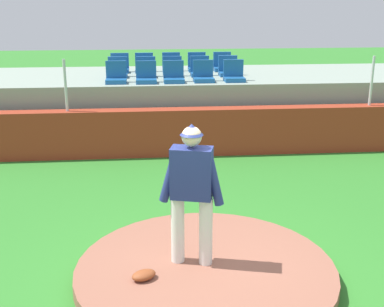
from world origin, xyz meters
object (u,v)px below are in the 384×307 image
object	(u,v)px
baseball	(175,242)
stadium_chair_14	(222,65)
stadium_chair_9	(228,69)
stadium_chair_13	(197,65)
stadium_chair_3	(203,75)
stadium_chair_6	(146,71)
pitcher	(192,185)
stadium_chair_12	(171,66)
stadium_chair_8	(200,70)
stadium_chair_1	(146,76)
stadium_chair_11	(144,66)
stadium_chair_0	(116,76)
stadium_chair_5	(118,71)
stadium_chair_10	(120,66)
stadium_chair_4	(234,75)
stadium_chair_7	(172,70)
stadium_chair_2	(174,76)
fielding_glove	(144,275)

from	to	relation	value
baseball	stadium_chair_14	size ratio (longest dim) A/B	0.15
stadium_chair_9	stadium_chair_13	xyz separation A→B (m)	(-0.71, 0.90, 0.00)
stadium_chair_3	stadium_chair_6	world-z (taller)	same
pitcher	stadium_chair_12	xyz separation A→B (m)	(0.17, 8.04, 0.41)
pitcher	stadium_chair_8	bearing A→B (deg)	97.88
stadium_chair_1	stadium_chair_11	distance (m)	1.82
stadium_chair_0	stadium_chair_3	size ratio (longest dim) A/B	1.00
stadium_chair_5	stadium_chair_10	size ratio (longest dim) A/B	1.00
pitcher	stadium_chair_4	size ratio (longest dim) A/B	3.62
stadium_chair_11	stadium_chair_7	bearing A→B (deg)	128.44
stadium_chair_9	stadium_chair_4	bearing A→B (deg)	89.54
stadium_chair_1	stadium_chair_4	xyz separation A→B (m)	(2.09, 0.05, 0.00)
stadium_chair_8	stadium_chair_14	distance (m)	1.16
stadium_chair_5	stadium_chair_8	world-z (taller)	same
pitcher	stadium_chair_13	size ratio (longest dim) A/B	3.62
baseball	stadium_chair_6	world-z (taller)	stadium_chair_6
stadium_chair_10	stadium_chair_1	bearing A→B (deg)	111.06
stadium_chair_0	stadium_chair_2	bearing A→B (deg)	178.24
stadium_chair_0	stadium_chair_11	bearing A→B (deg)	-110.45
stadium_chair_9	stadium_chair_11	world-z (taller)	same
baseball	stadium_chair_4	world-z (taller)	stadium_chair_4
stadium_chair_4	stadium_chair_11	size ratio (longest dim) A/B	1.00
stadium_chair_5	stadium_chair_9	bearing A→B (deg)	-179.93
stadium_chair_13	stadium_chair_1	bearing A→B (deg)	53.12
stadium_chair_0	stadium_chair_14	xyz separation A→B (m)	(2.79, 1.80, 0.00)
stadium_chair_5	stadium_chair_10	bearing A→B (deg)	-90.82
stadium_chair_0	stadium_chair_12	world-z (taller)	same
stadium_chair_8	stadium_chair_13	distance (m)	0.91
baseball	stadium_chair_4	size ratio (longest dim) A/B	0.15
stadium_chair_4	stadium_chair_1	bearing A→B (deg)	1.46
fielding_glove	stadium_chair_14	world-z (taller)	stadium_chair_14
stadium_chair_6	stadium_chair_0	bearing A→B (deg)	50.79
stadium_chair_4	stadium_chair_12	world-z (taller)	same
fielding_glove	stadium_chair_0	size ratio (longest dim) A/B	0.60
stadium_chair_2	stadium_chair_11	world-z (taller)	same
baseball	stadium_chair_13	distance (m)	7.75
stadium_chair_0	stadium_chair_12	distance (m)	2.28
stadium_chair_1	stadium_chair_13	size ratio (longest dim) A/B	1.00
pitcher	stadium_chair_3	bearing A→B (deg)	97.01
pitcher	stadium_chair_0	xyz separation A→B (m)	(-1.22, 6.23, 0.41)
stadium_chair_1	stadium_chair_4	size ratio (longest dim) A/B	1.00
stadium_chair_2	stadium_chair_5	size ratio (longest dim) A/B	1.00
stadium_chair_5	stadium_chair_8	xyz separation A→B (m)	(2.08, -0.01, 0.00)
stadium_chair_0	stadium_chair_2	distance (m)	1.35
pitcher	stadium_chair_9	size ratio (longest dim) A/B	3.62
stadium_chair_8	stadium_chair_11	bearing A→B (deg)	-31.80
stadium_chair_4	stadium_chair_5	world-z (taller)	same
stadium_chair_8	stadium_chair_5	bearing A→B (deg)	-0.22
fielding_glove	stadium_chair_6	distance (m)	7.59
pitcher	baseball	xyz separation A→B (m)	(-0.18, 0.49, -1.01)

